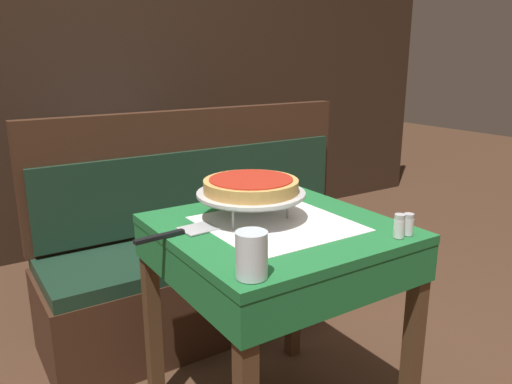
% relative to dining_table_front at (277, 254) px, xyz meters
% --- Properties ---
extents(dining_table_front, '(0.71, 0.71, 0.76)m').
position_rel_dining_table_front_xyz_m(dining_table_front, '(0.00, 0.00, 0.00)').
color(dining_table_front, '#1E6B33').
rests_on(dining_table_front, ground_plane).
extents(dining_table_rear, '(0.65, 0.65, 0.77)m').
position_rel_dining_table_front_xyz_m(dining_table_rear, '(0.08, 1.59, -0.01)').
color(dining_table_rear, '#194799').
rests_on(dining_table_rear, ground_plane).
extents(booth_bench, '(1.66, 0.50, 1.03)m').
position_rel_dining_table_front_xyz_m(booth_bench, '(0.19, 0.78, -0.35)').
color(booth_bench, '#3D2316').
rests_on(booth_bench, ground_plane).
extents(back_wall_panel, '(6.00, 0.04, 2.40)m').
position_rel_dining_table_front_xyz_m(back_wall_panel, '(0.00, 2.10, 0.54)').
color(back_wall_panel, black).
rests_on(back_wall_panel, ground_plane).
extents(pizza_pan_stand, '(0.36, 0.36, 0.09)m').
position_rel_dining_table_front_xyz_m(pizza_pan_stand, '(-0.05, 0.08, 0.19)').
color(pizza_pan_stand, '#ADADB2').
rests_on(pizza_pan_stand, dining_table_front).
extents(deep_dish_pizza, '(0.31, 0.31, 0.04)m').
position_rel_dining_table_front_xyz_m(deep_dish_pizza, '(-0.05, 0.08, 0.22)').
color(deep_dish_pizza, tan).
rests_on(deep_dish_pizza, pizza_pan_stand).
extents(pizza_server, '(0.27, 0.10, 0.01)m').
position_rel_dining_table_front_xyz_m(pizza_server, '(-0.30, 0.08, 0.11)').
color(pizza_server, '#BCBCC1').
rests_on(pizza_server, dining_table_front).
extents(water_glass_near, '(0.08, 0.08, 0.12)m').
position_rel_dining_table_front_xyz_m(water_glass_near, '(-0.28, -0.29, 0.16)').
color(water_glass_near, silver).
rests_on(water_glass_near, dining_table_front).
extents(salt_shaker, '(0.03, 0.03, 0.07)m').
position_rel_dining_table_front_xyz_m(salt_shaker, '(0.23, -0.30, 0.14)').
color(salt_shaker, silver).
rests_on(salt_shaker, dining_table_front).
extents(pepper_shaker, '(0.03, 0.03, 0.07)m').
position_rel_dining_table_front_xyz_m(pepper_shaker, '(0.27, -0.30, 0.14)').
color(pepper_shaker, silver).
rests_on(pepper_shaker, dining_table_front).
extents(condiment_caddy, '(0.15, 0.15, 0.15)m').
position_rel_dining_table_front_xyz_m(condiment_caddy, '(0.00, 1.59, 0.15)').
color(condiment_caddy, black).
rests_on(condiment_caddy, dining_table_rear).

